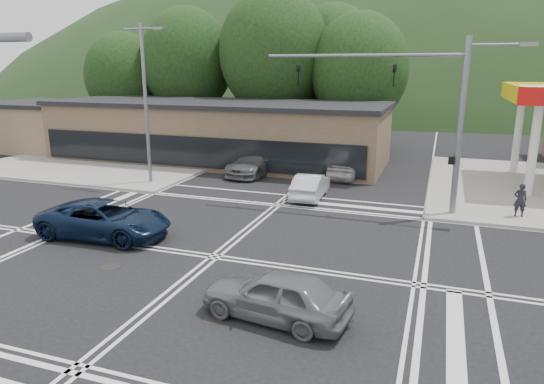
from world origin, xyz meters
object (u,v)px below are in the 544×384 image
(car_grey_center, at_px, (276,295))
(car_queue_b, at_px, (349,165))
(car_blue_west, at_px, (105,219))
(pedestrian, at_px, (520,200))
(car_queue_a, at_px, (310,186))
(car_northbound, at_px, (257,162))

(car_grey_center, bearing_deg, car_queue_b, -168.33)
(car_blue_west, distance_m, pedestrian, 18.06)
(car_blue_west, relative_size, car_queue_a, 1.35)
(pedestrian, bearing_deg, car_northbound, -22.29)
(car_northbound, bearing_deg, car_queue_b, 18.22)
(car_queue_b, height_order, pedestrian, pedestrian)
(car_grey_center, height_order, car_northbound, car_northbound)
(car_blue_west, bearing_deg, car_queue_b, -30.49)
(car_grey_center, distance_m, pedestrian, 14.18)
(car_blue_west, height_order, pedestrian, pedestrian)
(car_blue_west, height_order, car_queue_b, car_queue_b)
(car_grey_center, height_order, car_queue_a, car_grey_center)
(car_queue_b, xyz_separation_m, car_northbound, (-5.78, -1.04, 0.01))
(car_grey_center, relative_size, car_northbound, 0.77)
(car_blue_west, distance_m, car_northbound, 13.20)
(car_queue_b, xyz_separation_m, pedestrian, (8.83, -6.04, 0.13))
(car_northbound, bearing_deg, car_queue_a, -35.56)
(car_queue_b, distance_m, car_northbound, 5.87)
(car_blue_west, height_order, car_northbound, car_northbound)
(car_blue_west, relative_size, car_northbound, 0.99)
(car_queue_b, bearing_deg, car_blue_west, 68.21)
(car_queue_a, height_order, car_northbound, car_northbound)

